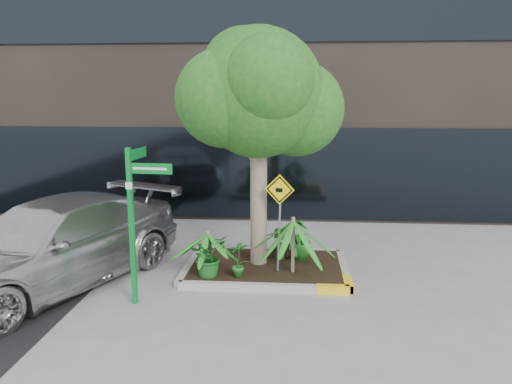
# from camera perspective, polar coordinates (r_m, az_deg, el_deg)

# --- Properties ---
(ground) EXTENTS (80.00, 80.00, 0.00)m
(ground) POSITION_cam_1_polar(r_m,az_deg,el_deg) (10.22, -0.07, -9.57)
(ground) COLOR gray
(ground) RESTS_ON ground
(planter) EXTENTS (3.35, 2.36, 0.15)m
(planter) POSITION_cam_1_polar(r_m,az_deg,el_deg) (10.43, 1.33, -8.55)
(planter) COLOR #9E9E99
(planter) RESTS_ON ground
(tree) EXTENTS (3.32, 2.95, 4.98)m
(tree) POSITION_cam_1_polar(r_m,az_deg,el_deg) (9.99, 0.31, 11.26)
(tree) COLOR gray
(tree) RESTS_ON ground
(palm_front) EXTENTS (1.25, 1.25, 1.39)m
(palm_front) POSITION_cam_1_polar(r_m,az_deg,el_deg) (9.73, 4.28, -3.30)
(palm_front) COLOR gray
(palm_front) RESTS_ON ground
(palm_left) EXTENTS (0.93, 0.93, 1.04)m
(palm_left) POSITION_cam_1_polar(r_m,az_deg,el_deg) (9.86, -5.54, -4.75)
(palm_left) COLOR gray
(palm_left) RESTS_ON ground
(palm_back) EXTENTS (0.76, 0.76, 0.85)m
(palm_back) POSITION_cam_1_polar(r_m,az_deg,el_deg) (10.77, 3.69, -4.14)
(palm_back) COLOR gray
(palm_back) RESTS_ON ground
(parked_car) EXTENTS (4.40, 6.08, 1.64)m
(parked_car) POSITION_cam_1_polar(r_m,az_deg,el_deg) (10.22, -22.34, -5.61)
(parked_car) COLOR #B5B4BA
(parked_car) RESTS_ON ground
(shrub_a) EXTENTS (1.01, 1.01, 0.80)m
(shrub_a) POSITION_cam_1_polar(r_m,az_deg,el_deg) (9.72, -5.46, -7.28)
(shrub_a) COLOR #18551A
(shrub_a) RESTS_ON planter
(shrub_b) EXTENTS (0.68, 0.68, 0.88)m
(shrub_b) POSITION_cam_1_polar(r_m,az_deg,el_deg) (10.72, 5.03, -5.30)
(shrub_b) COLOR #1C5C1B
(shrub_b) RESTS_ON planter
(shrub_c) EXTENTS (0.52, 0.52, 0.73)m
(shrub_c) POSITION_cam_1_polar(r_m,az_deg,el_deg) (9.64, -2.01, -7.62)
(shrub_c) COLOR #206923
(shrub_c) RESTS_ON planter
(shrub_d) EXTENTS (0.58, 0.58, 0.74)m
(shrub_d) POSITION_cam_1_polar(r_m,az_deg,el_deg) (10.65, 2.87, -5.77)
(shrub_d) COLOR #275819
(shrub_d) RESTS_ON planter
(street_sign_post) EXTENTS (0.81, 0.83, 2.75)m
(street_sign_post) POSITION_cam_1_polar(r_m,az_deg,el_deg) (8.74, -13.66, -1.86)
(street_sign_post) COLOR #0B822D
(street_sign_post) RESTS_ON ground
(cattle_sign) EXTENTS (0.58, 0.23, 1.94)m
(cattle_sign) POSITION_cam_1_polar(r_m,az_deg,el_deg) (9.76, 2.70, -1.61)
(cattle_sign) COLOR slate
(cattle_sign) RESTS_ON ground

